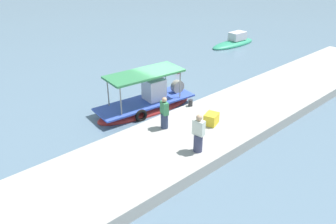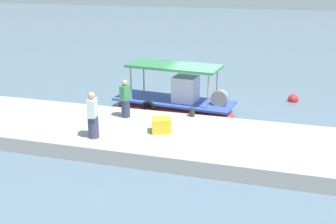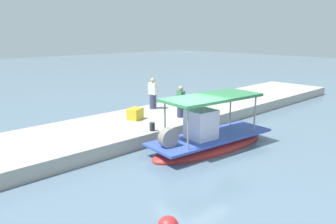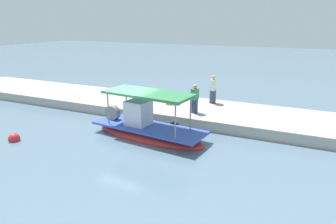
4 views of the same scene
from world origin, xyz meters
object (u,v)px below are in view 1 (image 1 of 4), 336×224
at_px(mooring_bollard, 191,103).
at_px(cargo_crate, 211,119).
at_px(moored_boat_near, 234,43).
at_px(marker_buoy, 177,71).
at_px(fisherman_near_bollard, 198,135).
at_px(fisherman_by_crate, 164,114).
at_px(main_fishing_boat, 147,103).

height_order(mooring_bollard, cargo_crate, cargo_crate).
xyz_separation_m(mooring_bollard, moored_boat_near, (13.53, 7.52, -0.58)).
bearing_deg(moored_boat_near, cargo_crate, -145.79).
height_order(marker_buoy, moored_boat_near, moored_boat_near).
bearing_deg(fisherman_near_bollard, mooring_bollard, 48.59).
distance_m(fisherman_by_crate, cargo_crate, 2.43).
height_order(fisherman_by_crate, cargo_crate, fisherman_by_crate).
bearing_deg(mooring_bollard, marker_buoy, 52.48).
bearing_deg(moored_boat_near, mooring_bollard, -150.94).
bearing_deg(mooring_bollard, fisherman_near_bollard, -131.41).
height_order(fisherman_near_bollard, mooring_bollard, fisherman_near_bollard).
height_order(main_fishing_boat, cargo_crate, main_fishing_boat).
bearing_deg(fisherman_by_crate, main_fishing_boat, 65.98).
bearing_deg(marker_buoy, mooring_bollard, -127.52).
xyz_separation_m(main_fishing_boat, cargo_crate, (0.63, -4.38, 0.48)).
height_order(mooring_bollard, moored_boat_near, moored_boat_near).
relative_size(fisherman_by_crate, cargo_crate, 2.25).
bearing_deg(marker_buoy, fisherman_near_bollard, -129.06).
bearing_deg(fisherman_near_bollard, moored_boat_near, 33.46).
relative_size(fisherman_near_bollard, moored_boat_near, 0.33).
relative_size(mooring_bollard, moored_boat_near, 0.07).
bearing_deg(moored_boat_near, fisherman_near_bollard, -146.54).
distance_m(main_fishing_boat, mooring_bollard, 2.62).
distance_m(fisherman_near_bollard, moored_boat_near, 19.87).
height_order(fisherman_near_bollard, moored_boat_near, fisherman_near_bollard).
bearing_deg(fisherman_near_bollard, cargo_crate, 28.56).
relative_size(fisherman_by_crate, moored_boat_near, 0.30).
height_order(fisherman_near_bollard, fisherman_by_crate, fisherman_near_bollard).
xyz_separation_m(fisherman_near_bollard, cargo_crate, (2.29, 1.25, -0.53)).
xyz_separation_m(fisherman_near_bollard, moored_boat_near, (16.55, 10.94, -1.20)).
xyz_separation_m(fisherman_by_crate, marker_buoy, (6.97, 6.41, -1.22)).
relative_size(cargo_crate, moored_boat_near, 0.13).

